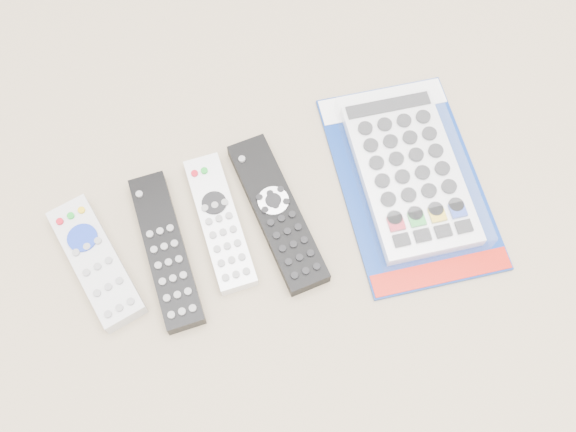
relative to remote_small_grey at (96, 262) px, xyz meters
name	(u,v)px	position (x,y,z in m)	size (l,w,h in m)	color
remote_small_grey	(96,262)	(0.00, 0.00, 0.00)	(0.08, 0.18, 0.03)	#B4B4B7
remote_slim_black	(166,251)	(0.08, -0.02, 0.00)	(0.06, 0.21, 0.02)	black
remote_silver_dvd	(220,222)	(0.16, -0.01, 0.00)	(0.06, 0.19, 0.02)	silver
remote_large_black	(277,213)	(0.23, -0.02, 0.00)	(0.05, 0.22, 0.02)	black
jumbo_remote_packaged	(410,173)	(0.41, -0.04, 0.00)	(0.22, 0.32, 0.04)	navy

